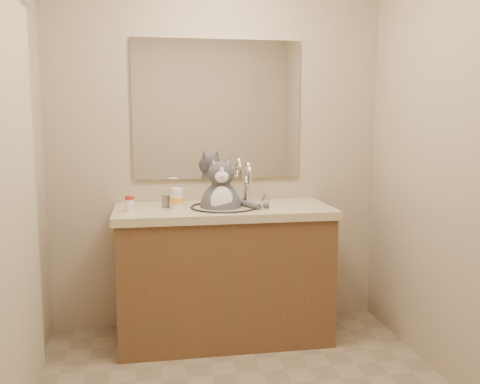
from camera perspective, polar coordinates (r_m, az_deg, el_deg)
name	(u,v)px	position (r m, az deg, el deg)	size (l,w,h in m)	color
room	(254,164)	(2.33, 1.54, 2.95)	(2.22, 2.52, 2.42)	gray
vanity	(224,270)	(3.41, -1.73, -8.36)	(1.34, 0.59, 1.12)	brown
mirror	(217,110)	(3.54, -2.43, 8.76)	(1.10, 0.02, 0.90)	white
shower_curtain	(7,206)	(2.47, -23.58, -1.37)	(0.02, 1.30, 1.93)	beige
cat	(221,205)	(3.31, -2.02, -1.44)	(0.37, 0.32, 0.52)	#4D4D53
pill_bottle_redcap	(130,204)	(3.21, -11.68, -1.23)	(0.07, 0.07, 0.09)	white
pill_bottle_orange	(177,199)	(3.27, -6.72, -0.74)	(0.07, 0.07, 0.13)	white
grey_canister	(166,201)	(3.32, -7.91, -1.00)	(0.05, 0.05, 0.08)	slate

